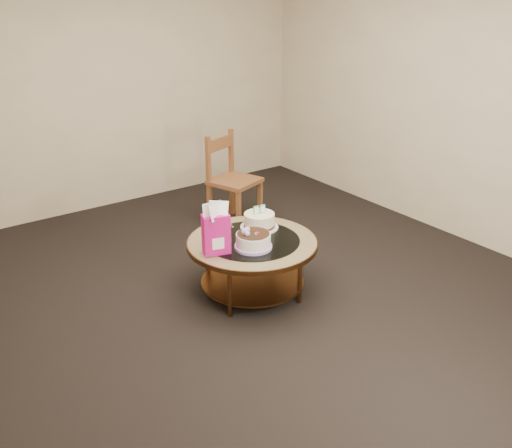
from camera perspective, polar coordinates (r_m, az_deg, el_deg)
ground at (r=4.62m, az=-0.37°, el=-6.75°), size 5.00×5.00×0.00m
room_walls at (r=4.07m, az=-0.42°, el=12.35°), size 4.52×5.02×2.61m
coffee_table at (r=4.45m, az=-0.38°, el=-2.53°), size 1.02×1.02×0.46m
decorated_cake at (r=4.26m, az=-0.30°, el=-1.74°), size 0.28×0.28×0.16m
cream_cake at (r=4.60m, az=0.33°, el=0.31°), size 0.31×0.31×0.19m
gift_bag at (r=4.14m, az=-4.03°, el=-0.47°), size 0.22×0.18×0.39m
pillar_candle at (r=4.63m, az=-3.12°, el=0.00°), size 0.12×0.12×0.09m
dining_chair at (r=5.72m, az=-2.46°, el=4.49°), size 0.54×0.54×0.92m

